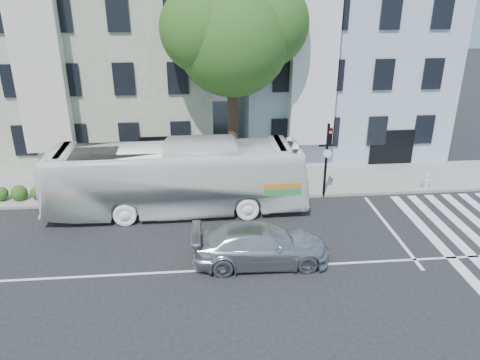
{
  "coord_description": "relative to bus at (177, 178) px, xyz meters",
  "views": [
    {
      "loc": [
        -1.79,
        -15.0,
        10.09
      ],
      "look_at": [
        -0.14,
        2.99,
        2.4
      ],
      "focal_mm": 35.0,
      "sensor_mm": 36.0,
      "label": 1
    }
  ],
  "objects": [
    {
      "name": "ground",
      "position": [
        2.89,
        -5.2,
        -1.68
      ],
      "size": [
        120.0,
        120.0,
        0.0
      ],
      "primitive_type": "plane",
      "color": "black",
      "rests_on": "ground"
    },
    {
      "name": "sidewalk_far",
      "position": [
        2.89,
        2.8,
        -1.6
      ],
      "size": [
        80.0,
        4.0,
        0.15
      ],
      "primitive_type": "cube",
      "color": "gray",
      "rests_on": "ground"
    },
    {
      "name": "building_left",
      "position": [
        -4.11,
        9.8,
        3.82
      ],
      "size": [
        12.0,
        10.0,
        11.0
      ],
      "primitive_type": "cube",
      "color": "gray",
      "rests_on": "ground"
    },
    {
      "name": "building_right",
      "position": [
        9.89,
        9.8,
        3.82
      ],
      "size": [
        12.0,
        10.0,
        11.0
      ],
      "primitive_type": "cube",
      "color": "#A4AFC3",
      "rests_on": "ground"
    },
    {
      "name": "street_tree",
      "position": [
        2.95,
        3.54,
        6.15
      ],
      "size": [
        7.3,
        5.9,
        11.1
      ],
      "color": "#2D2116",
      "rests_on": "ground"
    },
    {
      "name": "bus",
      "position": [
        0.0,
        0.0,
        0.0
      ],
      "size": [
        2.93,
        12.08,
        3.36
      ],
      "primitive_type": "imported",
      "rotation": [
        0.0,
        0.0,
        1.58
      ],
      "color": "white",
      "rests_on": "ground"
    },
    {
      "name": "sedan",
      "position": [
        3.31,
        -4.78,
        -0.91
      ],
      "size": [
        2.2,
        5.3,
        1.53
      ],
      "primitive_type": "imported",
      "rotation": [
        0.0,
        0.0,
        1.56
      ],
      "color": "#B8BBBF",
      "rests_on": "ground"
    },
    {
      "name": "hedge",
      "position": [
        -4.43,
        1.6,
        -1.18
      ],
      "size": [
        8.39,
        3.22,
        0.7
      ],
      "primitive_type": null,
      "rotation": [
        0.0,
        0.0,
        0.29
      ],
      "color": "#306922",
      "rests_on": "sidewalk_far"
    },
    {
      "name": "traffic_signal",
      "position": [
        7.29,
        0.74,
        0.81
      ],
      "size": [
        0.4,
        0.52,
        3.86
      ],
      "rotation": [
        0.0,
        0.0,
        -0.19
      ],
      "color": "black",
      "rests_on": "ground"
    },
    {
      "name": "fire_hydrant",
      "position": [
        12.78,
        1.1,
        -1.1
      ],
      "size": [
        0.47,
        0.27,
        0.85
      ],
      "rotation": [
        0.0,
        0.0,
        -0.11
      ],
      "color": "#BAB9B5",
      "rests_on": "sidewalk_far"
    }
  ]
}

